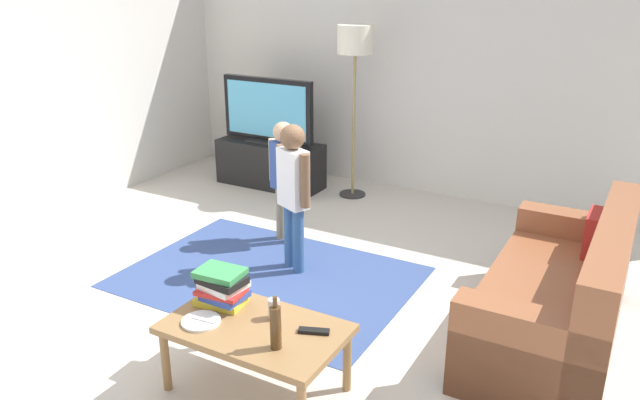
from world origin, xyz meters
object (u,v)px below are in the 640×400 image
bottle (276,327)px  coffee_table (255,333)px  plate (201,321)px  soda_can (274,309)px  child_center (293,185)px  child_near_tv (284,171)px  tv_remote (314,331)px  couch (565,301)px  tv_stand (270,164)px  floor_lamp (355,49)px  book_stack (222,287)px  tv (268,111)px

bottle → coffee_table: bearing=151.4°
plate → soda_can: bearing=36.1°
child_center → child_near_tv: bearing=129.8°
tv_remote → plate: bearing=178.9°
couch → tv_remote: size_ratio=10.59×
tv_stand → floor_lamp: 1.62m
tv_stand → bottle: bearing=-55.8°
book_stack → bottle: 0.57m
bottle → soda_can: 0.30m
couch → tv_remote: 1.70m
couch → tv_stand: bearing=153.3°
couch → coffee_table: 1.99m
soda_can → child_near_tv: bearing=120.9°
floor_lamp → tv_remote: 3.59m
couch → child_near_tv: bearing=168.7°
child_near_tv → coffee_table: size_ratio=1.08×
child_center → coffee_table: 1.59m
bottle → soda_can: (-0.17, 0.24, -0.07)m
couch → child_near_tv: size_ratio=1.66×
couch → tv: bearing=153.6°
child_near_tv → floor_lamp: bearing=90.5°
couch → bottle: 1.95m
child_center → plate: size_ratio=5.43×
floor_lamp → tv_stand: bearing=-171.0°
child_center → bottle: (0.84, -1.54, -0.17)m
tv_stand → floor_lamp: (0.96, 0.15, 1.30)m
child_center → tv_remote: (0.94, -1.32, -0.29)m
coffee_table → bottle: bearing=-28.6°
child_near_tv → soda_can: bearing=-59.1°
floor_lamp → bottle: 3.71m
tv → plate: (1.68, -3.19, -0.42)m
tv → floor_lamp: size_ratio=0.62×
child_center → plate: child_center is taller
bottle → child_center: bearing=118.7°
floor_lamp → bottle: (1.22, -3.36, -1.00)m
plate → book_stack: bearing=95.3°
child_center → book_stack: (0.32, -1.32, -0.19)m
tv_stand → tv_remote: (2.28, -2.99, 0.19)m
child_center → tv_remote: size_ratio=7.03×
tv → book_stack: (1.66, -2.96, -0.32)m
tv_stand → bottle: 3.89m
tv → tv_remote: bearing=-52.4°
book_stack → soda_can: size_ratio=2.62×
floor_lamp → child_center: 2.03m
tv_stand → child_center: (1.34, -1.67, 0.47)m
tv_stand → plate: (1.68, -3.21, 0.18)m
couch → child_center: child_center is taller
couch → floor_lamp: 3.31m
child_near_tv → soda_can: size_ratio=9.02×
bottle → floor_lamp: bearing=110.0°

